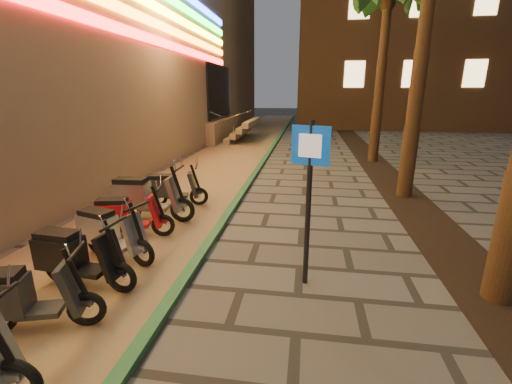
% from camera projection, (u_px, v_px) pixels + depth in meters
% --- Properties ---
extents(ground, '(120.00, 120.00, 0.00)m').
position_uv_depth(ground, '(209.00, 382.00, 3.44)').
color(ground, '#474442').
rests_on(ground, ground).
extents(parking_strip, '(3.40, 60.00, 0.01)m').
position_uv_depth(parking_strip, '(216.00, 167.00, 13.29)').
color(parking_strip, '#8C7251').
rests_on(parking_strip, ground).
extents(green_curb, '(0.18, 60.00, 0.10)m').
position_uv_depth(green_curb, '(259.00, 167.00, 13.04)').
color(green_curb, '#256339').
rests_on(green_curb, ground).
extents(planting_strip, '(1.20, 40.00, 0.02)m').
position_uv_depth(planting_strip, '(427.00, 221.00, 7.66)').
color(planting_strip, black).
rests_on(planting_strip, ground).
extents(palm_d, '(2.97, 3.02, 7.16)m').
position_uv_depth(palm_d, '(388.00, 3.00, 12.63)').
color(palm_d, '#472D19').
rests_on(palm_d, ground).
extents(pedestrian_sign, '(0.52, 0.19, 2.45)m').
position_uv_depth(pedestrian_sign, '(309.00, 182.00, 4.78)').
color(pedestrian_sign, black).
rests_on(pedestrian_sign, ground).
extents(scooter_5, '(1.49, 0.78, 1.06)m').
position_uv_depth(scooter_5, '(20.00, 298.00, 4.05)').
color(scooter_5, black).
rests_on(scooter_5, ground).
extents(scooter_6, '(1.58, 0.57, 1.11)m').
position_uv_depth(scooter_6, '(74.00, 256.00, 5.01)').
color(scooter_6, black).
rests_on(scooter_6, ground).
extents(scooter_7, '(1.55, 0.80, 1.10)m').
position_uv_depth(scooter_7, '(108.00, 232.00, 5.88)').
color(scooter_7, black).
rests_on(scooter_7, ground).
extents(scooter_8, '(1.50, 0.71, 1.06)m').
position_uv_depth(scooter_8, '(125.00, 216.00, 6.72)').
color(scooter_8, black).
rests_on(scooter_8, ground).
extents(scooter_9, '(1.81, 0.63, 1.28)m').
position_uv_depth(scooter_9, '(144.00, 197.00, 7.58)').
color(scooter_9, black).
rests_on(scooter_9, ground).
extents(scooter_10, '(1.52, 0.73, 1.07)m').
position_uv_depth(scooter_10, '(170.00, 188.00, 8.60)').
color(scooter_10, black).
rests_on(scooter_10, ground).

